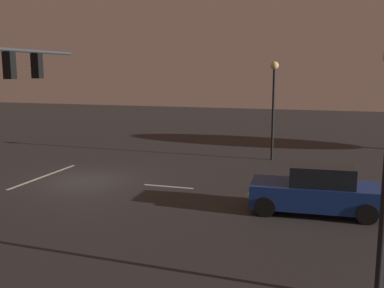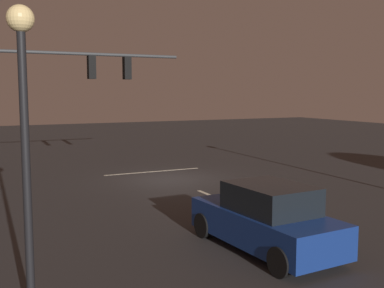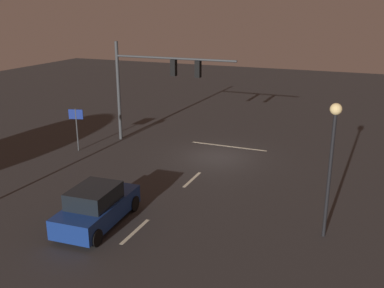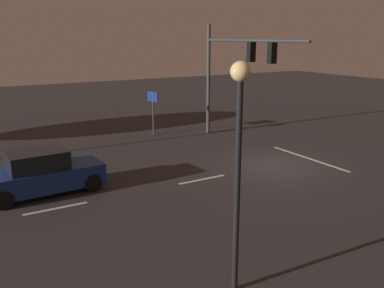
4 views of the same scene
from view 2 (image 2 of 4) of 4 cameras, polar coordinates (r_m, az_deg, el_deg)
The scene contains 7 objects.
ground_plane at distance 21.61m, azimuth -2.69°, elevation -4.24°, with size 80.00×80.00×0.00m, color #2D2B2B.
traffic_signal_assembly at distance 20.81m, azimuth -15.84°, elevation 7.32°, with size 8.17×0.47×6.51m.
lane_dash_far at distance 18.08m, azimuth 2.39°, elevation -6.31°, with size 2.20×0.16×0.01m, color beige.
lane_dash_mid at distance 13.30m, azimuth 15.07°, elevation -11.18°, with size 2.20×0.16×0.01m, color beige.
stop_bar at distance 23.57m, azimuth -4.78°, elevation -3.36°, with size 5.00×0.16×0.01m, color beige.
car_approaching at distance 12.01m, azimuth 9.01°, elevation -9.00°, with size 2.13×4.45×1.70m.
street_lamp_right_kerb at distance 8.07m, azimuth -19.77°, elevation 4.20°, with size 0.44×0.44×5.33m.
Camera 2 is at (8.44, 19.50, 3.95)m, focal length 43.87 mm.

